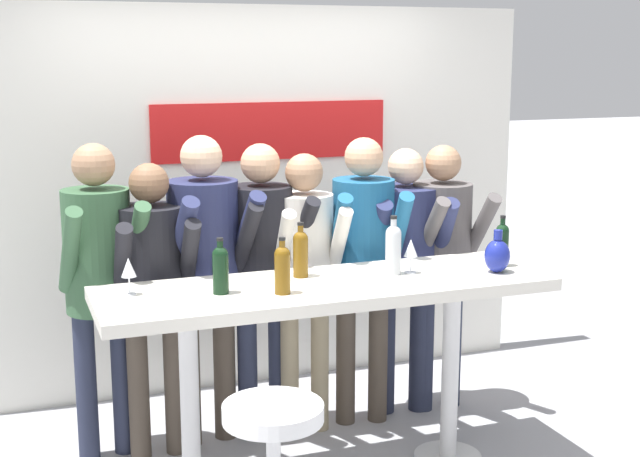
% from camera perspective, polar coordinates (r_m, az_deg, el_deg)
% --- Properties ---
extents(back_wall, '(3.84, 0.12, 2.43)m').
position_cam_1_polar(back_wall, '(5.71, -4.92, 1.92)').
color(back_wall, silver).
rests_on(back_wall, ground_plane).
extents(tasting_table, '(2.24, 0.67, 1.04)m').
position_cam_1_polar(tasting_table, '(4.38, 0.46, -5.45)').
color(tasting_table, silver).
rests_on(tasting_table, ground_plane).
extents(person_far_left, '(0.45, 0.56, 1.69)m').
position_cam_1_polar(person_far_left, '(4.75, -13.97, -2.38)').
color(person_far_left, '#23283D').
rests_on(person_far_left, ground_plane).
extents(person_left, '(0.42, 0.51, 1.59)m').
position_cam_1_polar(person_left, '(4.72, -10.65, -3.21)').
color(person_left, '#473D33').
rests_on(person_left, ground_plane).
extents(person_center_left, '(0.51, 0.60, 1.71)m').
position_cam_1_polar(person_center_left, '(4.83, -7.40, -1.84)').
color(person_center_left, '#473D33').
rests_on(person_center_left, ground_plane).
extents(person_center, '(0.46, 0.56, 1.66)m').
position_cam_1_polar(person_center, '(4.92, -3.72, -1.86)').
color(person_center, '#23283D').
rests_on(person_center, ground_plane).
extents(person_center_right, '(0.41, 0.52, 1.60)m').
position_cam_1_polar(person_center_right, '(4.93, -0.98, -2.17)').
color(person_center_right, gray).
rests_on(person_center_right, ground_plane).
extents(person_right, '(0.48, 0.58, 1.68)m').
position_cam_1_polar(person_right, '(5.06, 2.79, -1.35)').
color(person_right, '#473D33').
rests_on(person_right, ground_plane).
extents(person_far_right, '(0.54, 0.61, 1.60)m').
position_cam_1_polar(person_far_right, '(5.25, 5.43, -1.62)').
color(person_far_right, '#23283D').
rests_on(person_far_right, ground_plane).
extents(person_rightmost, '(0.43, 0.52, 1.61)m').
position_cam_1_polar(person_rightmost, '(5.32, 7.80, -1.29)').
color(person_rightmost, '#23283D').
rests_on(person_rightmost, ground_plane).
extents(wine_bottle_0, '(0.08, 0.08, 0.26)m').
position_cam_1_polar(wine_bottle_0, '(4.14, -6.39, -2.50)').
color(wine_bottle_0, black).
rests_on(wine_bottle_0, tasting_table).
extents(wine_bottle_1, '(0.07, 0.07, 0.27)m').
position_cam_1_polar(wine_bottle_1, '(4.73, 11.60, -0.91)').
color(wine_bottle_1, black).
rests_on(wine_bottle_1, tasting_table).
extents(wine_bottle_2, '(0.08, 0.08, 0.30)m').
position_cam_1_polar(wine_bottle_2, '(4.48, 4.71, -1.20)').
color(wine_bottle_2, '#B7BCC1').
rests_on(wine_bottle_2, tasting_table).
extents(wine_bottle_3, '(0.08, 0.08, 0.28)m').
position_cam_1_polar(wine_bottle_3, '(4.42, -1.25, -1.48)').
color(wine_bottle_3, brown).
rests_on(wine_bottle_3, tasting_table).
extents(wine_bottle_4, '(0.07, 0.07, 0.27)m').
position_cam_1_polar(wine_bottle_4, '(4.12, -2.42, -2.51)').
color(wine_bottle_4, brown).
rests_on(wine_bottle_4, tasting_table).
extents(wine_glass_0, '(0.07, 0.07, 0.18)m').
position_cam_1_polar(wine_glass_0, '(4.19, -12.15, -2.53)').
color(wine_glass_0, silver).
rests_on(wine_glass_0, tasting_table).
extents(wine_glass_1, '(0.07, 0.07, 0.18)m').
position_cam_1_polar(wine_glass_1, '(4.52, 5.83, -1.32)').
color(wine_glass_1, silver).
rests_on(wine_glass_1, tasting_table).
extents(decorative_vase, '(0.13, 0.13, 0.22)m').
position_cam_1_polar(decorative_vase, '(4.61, 11.28, -1.70)').
color(decorative_vase, navy).
rests_on(decorative_vase, tasting_table).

